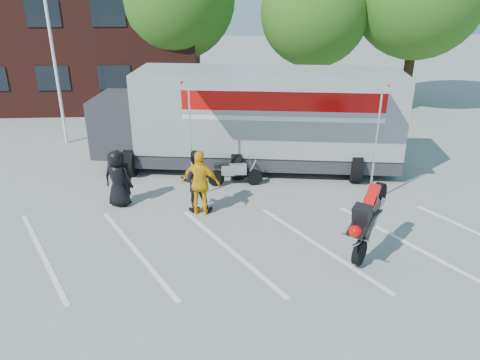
{
  "coord_description": "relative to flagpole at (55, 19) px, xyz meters",
  "views": [
    {
      "loc": [
        -0.08,
        -9.53,
        6.52
      ],
      "look_at": [
        0.58,
        2.52,
        1.3
      ],
      "focal_mm": 35.0,
      "sensor_mm": 36.0,
      "label": 1
    }
  ],
  "objects": [
    {
      "name": "spectator_hivis",
      "position": [
        5.7,
        -6.95,
        -4.06
      ],
      "size": [
        1.25,
        0.77,
        1.98
      ],
      "primitive_type": "imported",
      "rotation": [
        0.0,
        0.0,
        2.88
      ],
      "color": "yellow",
      "rests_on": "ground"
    },
    {
      "name": "spectator_leather_b",
      "position": [
        3.24,
        -6.07,
        -4.19
      ],
      "size": [
        0.69,
        0.51,
        1.72
      ],
      "primitive_type": "imported",
      "rotation": [
        0.0,
        0.0,
        2.98
      ],
      "color": "black",
      "rests_on": "ground"
    },
    {
      "name": "office_building",
      "position": [
        -3.76,
        8.0,
        -1.55
      ],
      "size": [
        18.0,
        8.0,
        7.0
      ],
      "primitive_type": "cube",
      "color": "#441B16",
      "rests_on": "ground"
    },
    {
      "name": "ground",
      "position": [
        6.24,
        -10.0,
        -5.05
      ],
      "size": [
        100.0,
        100.0,
        0.0
      ],
      "primitive_type": "plane",
      "color": "gray",
      "rests_on": "ground"
    },
    {
      "name": "parking_bay_lines",
      "position": [
        6.24,
        -9.0,
        -5.05
      ],
      "size": [
        18.09,
        13.33,
        0.01
      ],
      "primitive_type": "cube",
      "rotation": [
        0.0,
        0.0,
        0.52
      ],
      "color": "white",
      "rests_on": "ground"
    },
    {
      "name": "spectator_leather_a",
      "position": [
        3.15,
        -6.23,
        -4.16
      ],
      "size": [
        0.99,
        0.77,
        1.79
      ],
      "primitive_type": "imported",
      "rotation": [
        0.0,
        0.0,
        2.9
      ],
      "color": "black",
      "rests_on": "ground"
    },
    {
      "name": "flagpole",
      "position": [
        0.0,
        0.0,
        0.0
      ],
      "size": [
        1.61,
        0.12,
        8.0
      ],
      "color": "white",
      "rests_on": "ground"
    },
    {
      "name": "parked_motorcycle",
      "position": [
        6.79,
        -4.92,
        -5.05
      ],
      "size": [
        1.89,
        0.65,
        0.99
      ],
      "primitive_type": null,
      "rotation": [
        0.0,
        0.0,
        1.58
      ],
      "color": "#B5B5BA",
      "rests_on": "ground"
    },
    {
      "name": "transporter_truck",
      "position": [
        7.54,
        -3.29,
        -5.05
      ],
      "size": [
        11.91,
        6.88,
        3.59
      ],
      "primitive_type": null,
      "rotation": [
        0.0,
        0.0,
        -0.13
      ],
      "color": "#92969A",
      "rests_on": "ground"
    },
    {
      "name": "spectator_leather_c",
      "position": [
        5.56,
        -6.72,
        -4.08
      ],
      "size": [
        1.0,
        0.81,
        1.94
      ],
      "primitive_type": "imported",
      "rotation": [
        0.0,
        0.0,
        3.06
      ],
      "color": "black",
      "rests_on": "ground"
    },
    {
      "name": "stunt_bike_rider",
      "position": [
        10.04,
        -9.4,
        -5.05
      ],
      "size": [
        1.79,
        1.96,
        2.14
      ],
      "primitive_type": null,
      "rotation": [
        0.0,
        0.0,
        -0.66
      ],
      "color": "black",
      "rests_on": "ground"
    },
    {
      "name": "tree_mid",
      "position": [
        11.24,
        5.0,
        -0.11
      ],
      "size": [
        5.44,
        5.44,
        7.68
      ],
      "color": "#382314",
      "rests_on": "ground"
    }
  ]
}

